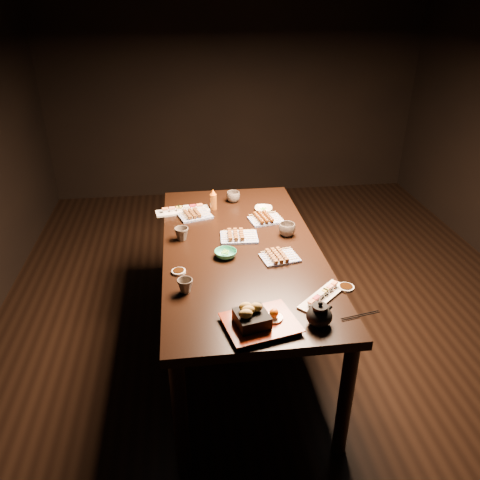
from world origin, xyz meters
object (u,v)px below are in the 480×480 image
Objects in this scene: sushi_platter_near at (323,294)px; yakitori_plate_right at (280,255)px; tempura_tray at (261,316)px; dining_table at (241,300)px; teacup_near_left at (185,286)px; condiment_bottle at (213,199)px; teacup_far_left at (182,234)px; teapot at (319,313)px; edamame_bowl_green at (226,254)px; sushi_platter_far at (183,209)px; yakitori_plate_left at (195,213)px; teacup_far_right at (233,197)px; teacup_mid_right at (287,230)px; yakitori_plate_center at (239,234)px; edamame_bowl_cream at (263,209)px.

sushi_platter_near is 1.57× the size of yakitori_plate_right.
tempura_tray is at bearing -120.27° from yakitori_plate_right.
dining_table is at bearing 76.35° from tempura_tray.
condiment_bottle is at bearing 77.59° from teacup_near_left.
teacup_near_left is 0.54× the size of condiment_bottle.
teapot reaches higher than teacup_far_left.
edamame_bowl_green is 1.49× the size of teacup_far_left.
sushi_platter_far is 1.73× the size of yakitori_plate_left.
yakitori_plate_right is 1.62× the size of edamame_bowl_green.
teacup_far_left is at bearing 97.82° from tempura_tray.
teacup_far_right is 1.44m from teapot.
yakitori_plate_right is 2.15× the size of teacup_far_right.
teacup_mid_right is at bearing 40.30° from teacup_near_left.
teacup_far_right is at bearing 90.56° from yakitori_plate_right.
teacup_mid_right is (-0.03, 0.67, 0.02)m from sushi_platter_near.
tempura_tray is 0.26m from teapot.
sushi_platter_near is 3.38× the size of teacup_far_right.
teacup_near_left is 0.92× the size of teacup_far_left.
yakitori_plate_right is 0.64× the size of tempura_tray.
teacup_far_right is at bearing 90.17° from yakitori_plate_center.
edamame_bowl_cream is at bearing 77.63° from yakitori_plate_right.
edamame_bowl_cream is at bearing -13.76° from condiment_bottle.
teapot is (0.25, -0.76, 0.43)m from dining_table.
teacup_far_right is at bearing 67.33° from teapot.
sushi_platter_far is 0.97m from teacup_near_left.
sushi_platter_near is at bearing -76.49° from teacup_far_right.
condiment_bottle reaches higher than yakitori_plate_left.
teapot reaches higher than teacup_near_left.
teacup_near_left is 1.15m from teacup_far_right.
teacup_far_right is at bearing 78.24° from dining_table.
edamame_bowl_green is (-0.10, -0.10, 0.39)m from dining_table.
teacup_mid_right is (0.62, -0.43, 0.02)m from sushi_platter_far.
yakitori_plate_center is 0.56m from teacup_far_right.
teacup_mid_right is (0.08, -0.37, 0.03)m from edamame_bowl_cream.
teacup_far_left reaches higher than edamame_bowl_green.
yakitori_plate_right is 0.98× the size of yakitori_plate_left.
edamame_bowl_green is 0.87× the size of condiment_bottle.
teacup_mid_right reaches higher than yakitori_plate_left.
tempura_tray is 2.28× the size of teapot.
yakitori_plate_center reaches higher than edamame_bowl_cream.
condiment_bottle is (-0.15, -0.11, 0.03)m from teacup_far_right.
yakitori_plate_center is 1.88× the size of edamame_bowl_cream.
teapot reaches higher than sushi_platter_near.
sushi_platter_far is 4.64× the size of teacup_near_left.
yakitori_plate_left is at bearing 129.04° from yakitori_plate_center.
yakitori_plate_right is 2.41× the size of teacup_far_left.
teacup_near_left is at bearing -119.09° from yakitori_plate_center.
dining_table is 0.52m from teacup_mid_right.
condiment_bottle is (0.22, 0.99, 0.04)m from teacup_near_left.
condiment_bottle is (0.13, 0.11, 0.05)m from yakitori_plate_left.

